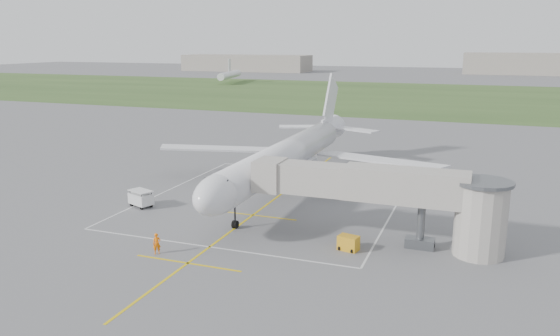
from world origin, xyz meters
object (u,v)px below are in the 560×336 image
(gpu_unit, at_px, (348,243))
(ramp_worker_wing, at_px, (245,180))
(airliner, at_px, (286,156))
(jet_bridge, at_px, (397,195))
(baggage_cart, at_px, (141,198))
(ramp_worker_nose, at_px, (157,244))

(gpu_unit, relative_size, ramp_worker_wing, 1.05)
(airliner, xyz_separation_m, jet_bridge, (15.72, -14.25, 0.35))
(airliner, bearing_deg, jet_bridge, -42.19)
(baggage_cart, xyz_separation_m, ramp_worker_nose, (9.52, -11.51, -0.04))
(gpu_unit, xyz_separation_m, baggage_cart, (-25.15, 4.74, 0.32))
(gpu_unit, bearing_deg, airliner, 138.04)
(airliner, bearing_deg, ramp_worker_wing, -175.53)
(ramp_worker_nose, bearing_deg, jet_bridge, -8.33)
(ramp_worker_nose, bearing_deg, ramp_worker_wing, 59.96)
(gpu_unit, bearing_deg, ramp_worker_wing, 149.34)
(ramp_worker_nose, distance_m, ramp_worker_wing, 23.47)
(ramp_worker_nose, bearing_deg, airliner, 46.74)
(airliner, height_order, gpu_unit, airliner)
(ramp_worker_wing, bearing_deg, ramp_worker_nose, 159.51)
(gpu_unit, height_order, ramp_worker_wing, ramp_worker_wing)
(airliner, relative_size, baggage_cart, 14.75)
(gpu_unit, relative_size, ramp_worker_nose, 1.06)
(gpu_unit, xyz_separation_m, ramp_worker_wing, (-17.54, 16.63, 0.29))
(jet_bridge, xyz_separation_m, ramp_worker_nose, (-19.30, -9.57, -3.80))
(jet_bridge, relative_size, ramp_worker_wing, 12.31)
(ramp_worker_wing, bearing_deg, gpu_unit, -158.63)
(ramp_worker_wing, bearing_deg, jet_bridge, -148.24)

